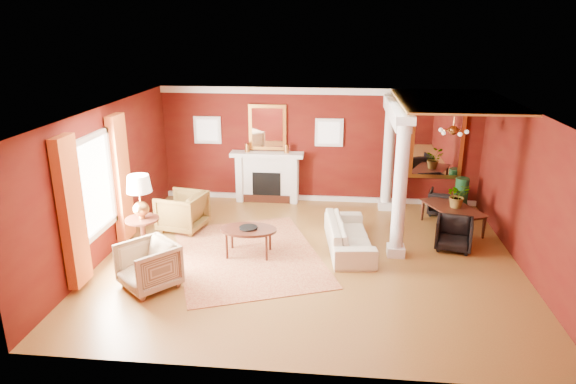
# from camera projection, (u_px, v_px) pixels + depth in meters

# --- Properties ---
(ground) EXTENTS (8.00, 8.00, 0.00)m
(ground) POSITION_uv_depth(u_px,v_px,m) (309.00, 258.00, 10.10)
(ground) COLOR brown
(ground) RESTS_ON ground
(room_shell) EXTENTS (8.04, 7.04, 2.92)m
(room_shell) POSITION_uv_depth(u_px,v_px,m) (311.00, 159.00, 9.47)
(room_shell) COLOR #51160B
(room_shell) RESTS_ON ground
(fireplace) EXTENTS (1.85, 0.42, 1.29)m
(fireplace) POSITION_uv_depth(u_px,v_px,m) (267.00, 177.00, 13.16)
(fireplace) COLOR white
(fireplace) RESTS_ON ground
(overmantel_mirror) EXTENTS (0.95, 0.07, 1.15)m
(overmantel_mirror) POSITION_uv_depth(u_px,v_px,m) (267.00, 127.00, 12.89)
(overmantel_mirror) COLOR gold
(overmantel_mirror) RESTS_ON fireplace
(flank_window_left) EXTENTS (0.70, 0.07, 0.70)m
(flank_window_left) POSITION_uv_depth(u_px,v_px,m) (207.00, 130.00, 13.09)
(flank_window_left) COLOR white
(flank_window_left) RESTS_ON room_shell
(flank_window_right) EXTENTS (0.70, 0.07, 0.70)m
(flank_window_right) POSITION_uv_depth(u_px,v_px,m) (329.00, 133.00, 12.78)
(flank_window_right) COLOR white
(flank_window_right) RESTS_ON room_shell
(left_window) EXTENTS (0.21, 2.55, 2.60)m
(left_window) POSITION_uv_depth(u_px,v_px,m) (98.00, 193.00, 9.47)
(left_window) COLOR white
(left_window) RESTS_ON room_shell
(column_front) EXTENTS (0.36, 0.36, 2.80)m
(column_front) POSITION_uv_depth(u_px,v_px,m) (400.00, 187.00, 9.77)
(column_front) COLOR white
(column_front) RESTS_ON ground
(column_back) EXTENTS (0.36, 0.36, 2.80)m
(column_back) POSITION_uv_depth(u_px,v_px,m) (389.00, 153.00, 12.32)
(column_back) COLOR white
(column_back) RESTS_ON ground
(header_beam) EXTENTS (0.30, 3.20, 0.32)m
(header_beam) POSITION_uv_depth(u_px,v_px,m) (396.00, 111.00, 10.90)
(header_beam) COLOR white
(header_beam) RESTS_ON column_front
(amber_ceiling) EXTENTS (2.30, 3.40, 0.04)m
(amber_ceiling) POSITION_uv_depth(u_px,v_px,m) (454.00, 101.00, 10.57)
(amber_ceiling) COLOR gold
(amber_ceiling) RESTS_ON room_shell
(dining_mirror) EXTENTS (1.30, 0.07, 1.70)m
(dining_mirror) POSITION_uv_depth(u_px,v_px,m) (437.00, 145.00, 12.59)
(dining_mirror) COLOR gold
(dining_mirror) RESTS_ON room_shell
(chandelier) EXTENTS (0.60, 0.62, 0.75)m
(chandelier) POSITION_uv_depth(u_px,v_px,m) (453.00, 130.00, 10.81)
(chandelier) COLOR #B67939
(chandelier) RESTS_ON room_shell
(crown_trim) EXTENTS (8.00, 0.08, 0.16)m
(crown_trim) POSITION_uv_depth(u_px,v_px,m) (320.00, 91.00, 12.48)
(crown_trim) COLOR white
(crown_trim) RESTS_ON room_shell
(base_trim) EXTENTS (8.00, 0.08, 0.12)m
(base_trim) POSITION_uv_depth(u_px,v_px,m) (318.00, 198.00, 13.35)
(base_trim) COLOR white
(base_trim) RESTS_ON ground
(rug) EXTENTS (3.78, 4.29, 0.01)m
(rug) POSITION_uv_depth(u_px,v_px,m) (248.00, 255.00, 10.22)
(rug) COLOR maroon
(rug) RESTS_ON ground
(sofa) EXTENTS (0.86, 2.15, 0.82)m
(sofa) POSITION_uv_depth(u_px,v_px,m) (349.00, 230.00, 10.38)
(sofa) COLOR white
(sofa) RESTS_ON ground
(armchair_leopard) EXTENTS (1.03, 1.08, 0.94)m
(armchair_leopard) POSITION_uv_depth(u_px,v_px,m) (182.00, 210.00, 11.35)
(armchair_leopard) COLOR black
(armchair_leopard) RESTS_ON ground
(armchair_stripe) EXTENTS (1.19, 1.19, 0.90)m
(armchair_stripe) POSITION_uv_depth(u_px,v_px,m) (148.00, 264.00, 8.86)
(armchair_stripe) COLOR tan
(armchair_stripe) RESTS_ON ground
(coffee_table) EXTENTS (1.12, 1.12, 0.56)m
(coffee_table) POSITION_uv_depth(u_px,v_px,m) (248.00, 231.00, 10.09)
(coffee_table) COLOR black
(coffee_table) RESTS_ON ground
(coffee_book) EXTENTS (0.15, 0.07, 0.22)m
(coffee_book) POSITION_uv_depth(u_px,v_px,m) (247.00, 223.00, 10.07)
(coffee_book) COLOR black
(coffee_book) RESTS_ON coffee_table
(side_table) EXTENTS (0.66, 0.66, 1.64)m
(side_table) POSITION_uv_depth(u_px,v_px,m) (140.00, 201.00, 9.92)
(side_table) COLOR black
(side_table) RESTS_ON ground
(dining_table) EXTENTS (1.06, 1.56, 0.82)m
(dining_table) POSITION_uv_depth(u_px,v_px,m) (454.00, 212.00, 11.40)
(dining_table) COLOR black
(dining_table) RESTS_ON ground
(dining_chair_near) EXTENTS (0.83, 0.80, 0.72)m
(dining_chair_near) POSITION_uv_depth(u_px,v_px,m) (454.00, 232.00, 10.40)
(dining_chair_near) COLOR black
(dining_chair_near) RESTS_ON ground
(dining_chair_far) EXTENTS (0.79, 0.76, 0.66)m
(dining_chair_far) POSITION_uv_depth(u_px,v_px,m) (443.00, 201.00, 12.30)
(dining_chair_far) COLOR black
(dining_chair_far) RESTS_ON ground
(green_urn) EXTENTS (0.36, 0.36, 0.86)m
(green_urn) POSITION_uv_depth(u_px,v_px,m) (461.00, 198.00, 12.48)
(green_urn) COLOR #154320
(green_urn) RESTS_ON ground
(potted_plant) EXTENTS (0.62, 0.66, 0.43)m
(potted_plant) POSITION_uv_depth(u_px,v_px,m) (459.00, 185.00, 11.20)
(potted_plant) COLOR #26591E
(potted_plant) RESTS_ON dining_table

